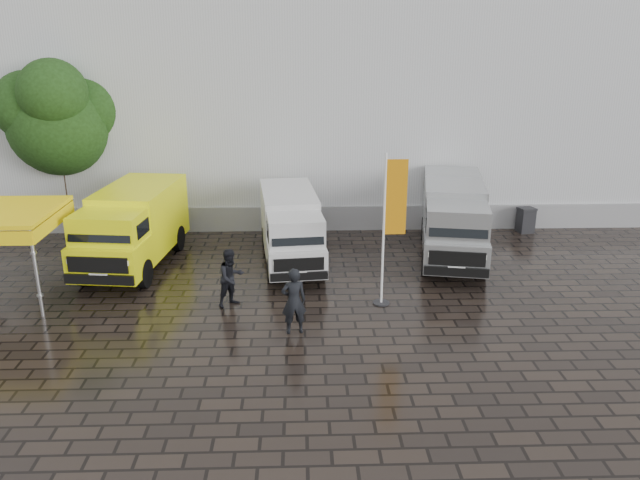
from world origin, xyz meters
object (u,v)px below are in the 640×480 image
object	(u,v)px
van_yellow	(133,229)
wheelie_bin	(526,220)
person_tent	(231,278)
van_silver	(453,221)
person_front	(294,301)
van_white	(291,229)
flagpole	(390,223)

from	to	relation	value
van_yellow	wheelie_bin	bearing A→B (deg)	19.44
person_tent	wheelie_bin	bearing A→B (deg)	-9.58
van_silver	person_front	size ratio (longest dim) A/B	3.31
van_yellow	person_front	size ratio (longest dim) A/B	3.07
person_tent	person_front	bearing A→B (deg)	-85.32
person_front	van_yellow	bearing A→B (deg)	-53.38
person_front	wheelie_bin	bearing A→B (deg)	-147.40
van_white	flagpole	distance (m)	4.85
van_yellow	wheelie_bin	distance (m)	15.17
van_silver	flagpole	distance (m)	5.04
van_yellow	van_white	distance (m)	5.39
van_silver	flagpole	xyz separation A→B (m)	(-2.84, -3.99, 1.18)
van_yellow	person_tent	world-z (taller)	van_yellow
van_silver	person_tent	size ratio (longest dim) A/B	3.50
flagpole	person_tent	xyz separation A→B (m)	(-4.62, 0.04, -1.63)
van_silver	person_front	bearing A→B (deg)	-123.60
flagpole	person_tent	world-z (taller)	flagpole
wheelie_bin	flagpole	bearing A→B (deg)	-143.86
van_silver	person_tent	bearing A→B (deg)	-141.56
van_silver	wheelie_bin	xyz separation A→B (m)	(3.66, 2.73, -0.82)
flagpole	van_silver	bearing A→B (deg)	54.61
flagpole	person_tent	distance (m)	4.90
wheelie_bin	person_tent	size ratio (longest dim) A/B	0.58
van_white	person_tent	distance (m)	4.01
van_silver	wheelie_bin	world-z (taller)	van_silver
van_white	flagpole	bearing A→B (deg)	-57.20
van_yellow	wheelie_bin	size ratio (longest dim) A/B	5.62
wheelie_bin	person_front	world-z (taller)	person_front
wheelie_bin	person_tent	bearing A→B (deg)	-158.83
van_white	person_tent	size ratio (longest dim) A/B	3.13
van_white	van_silver	size ratio (longest dim) A/B	0.89
van_white	wheelie_bin	distance (m)	9.92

